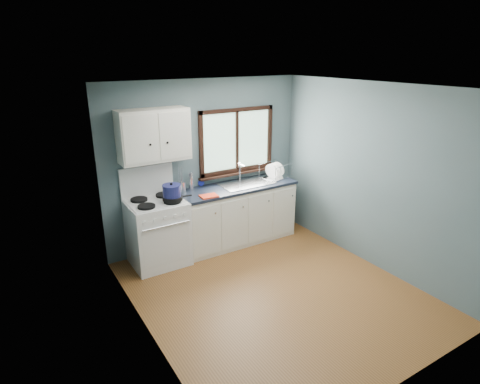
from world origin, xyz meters
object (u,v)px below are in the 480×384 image
thermos (191,181)px  dish_rack (275,173)px  utensil_crock (181,187)px  base_cabinets (237,217)px  stockpot (172,192)px  gas_range (158,231)px  sink (246,188)px  skillet (173,198)px

thermos → dish_rack: size_ratio=0.50×
utensil_crock → base_cabinets: bearing=-10.7°
stockpot → dish_rack: bearing=6.6°
thermos → gas_range: bearing=-162.6°
sink → dish_rack: sink is taller
utensil_crock → dish_rack: bearing=-3.9°
utensil_crock → thermos: utensil_crock is taller
gas_range → stockpot: 0.62m
utensil_crock → dish_rack: 1.61m
utensil_crock → dish_rack: utensil_crock is taller
sink → stockpot: size_ratio=2.91×
sink → stockpot: bearing=-172.6°
base_cabinets → stockpot: size_ratio=6.41×
skillet → utensil_crock: bearing=55.6°
gas_range → thermos: 0.87m
thermos → skillet: bearing=-141.2°
gas_range → dish_rack: size_ratio=2.49×
skillet → dish_rack: (1.88, 0.22, -0.00)m
base_cabinets → sink: bearing=-0.1°
gas_range → sink: (1.49, 0.02, 0.37)m
skillet → stockpot: stockpot is taller
stockpot → utensil_crock: bearing=49.6°
skillet → base_cabinets: bearing=13.7°
sink → thermos: 0.90m
utensil_crock → stockpot: bearing=-130.4°
dish_rack → stockpot: bearing=170.4°
skillet → thermos: thermos is taller
skillet → thermos: (0.44, 0.35, 0.07)m
base_cabinets → skillet: 1.26m
utensil_crock → thermos: (0.16, 0.02, 0.05)m
gas_range → thermos: bearing=17.4°
dish_rack → base_cabinets: bearing=167.4°
sink → skillet: size_ratio=2.02×
sink → dish_rack: bearing=4.8°
utensil_crock → dish_rack: (1.61, -0.11, -0.02)m
skillet → utensil_crock: utensil_crock is taller
sink → skillet: (-1.29, -0.17, 0.13)m
gas_range → sink: gas_range is taller
skillet → dish_rack: bearing=11.6°
sink → utensil_crock: utensil_crock is taller
base_cabinets → utensil_crock: (-0.84, 0.16, 0.59)m
base_cabinets → dish_rack: bearing=3.6°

